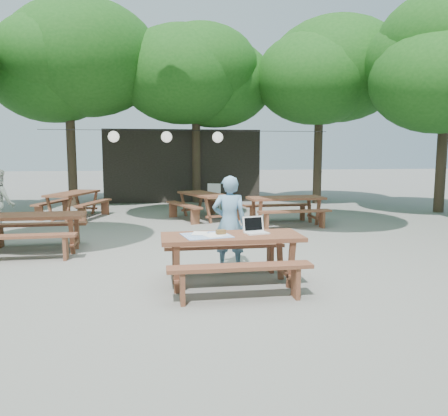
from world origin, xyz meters
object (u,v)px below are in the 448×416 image
main_picnic_table (232,260)px  woman (229,223)px  plastic_chair (213,203)px  picnic_table_nw (31,233)px

main_picnic_table → woman: bearing=82.3°
main_picnic_table → woman: size_ratio=1.29×
main_picnic_table → woman: woman is taller
woman → plastic_chair: (0.65, 7.11, -0.52)m
main_picnic_table → plastic_chair: plastic_chair is taller
woman → picnic_table_nw: bearing=-15.6°
plastic_chair → picnic_table_nw: bearing=-104.3°
woman → plastic_chair: bearing=-85.6°
picnic_table_nw → plastic_chair: (4.22, 5.43, -0.13)m
main_picnic_table → picnic_table_nw: 4.34m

